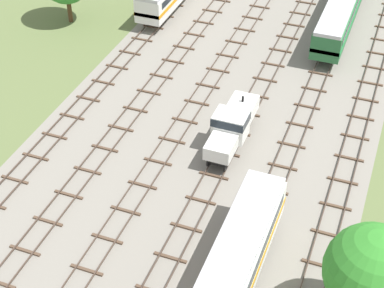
# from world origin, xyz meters

# --- Properties ---
(ground_plane) EXTENTS (480.00, 480.00, 0.00)m
(ground_plane) POSITION_xyz_m (0.00, 56.00, 0.00)
(ground_plane) COLOR #5B6B3D
(ballast_bed) EXTENTS (28.06, 176.00, 0.01)m
(ballast_bed) POSITION_xyz_m (0.00, 56.00, 0.00)
(ballast_bed) COLOR gray
(ballast_bed) RESTS_ON ground
(track_far_left) EXTENTS (2.40, 126.00, 0.29)m
(track_far_left) POSITION_xyz_m (-12.03, 57.00, 0.14)
(track_far_left) COLOR #47382D
(track_far_left) RESTS_ON ground
(track_left) EXTENTS (2.40, 126.00, 0.29)m
(track_left) POSITION_xyz_m (-7.22, 57.00, 0.14)
(track_left) COLOR #47382D
(track_left) RESTS_ON ground
(track_centre_left) EXTENTS (2.40, 126.00, 0.29)m
(track_centre_left) POSITION_xyz_m (-2.41, 57.00, 0.14)
(track_centre_left) COLOR #47382D
(track_centre_left) RESTS_ON ground
(track_centre) EXTENTS (2.40, 126.00, 0.29)m
(track_centre) POSITION_xyz_m (2.41, 57.00, 0.14)
(track_centre) COLOR #47382D
(track_centre) RESTS_ON ground
(track_centre_right) EXTENTS (2.40, 126.00, 0.29)m
(track_centre_right) POSITION_xyz_m (7.22, 57.00, 0.14)
(track_centre_right) COLOR #47382D
(track_centre_right) RESTS_ON ground
(track_right) EXTENTS (2.40, 126.00, 0.29)m
(track_right) POSITION_xyz_m (12.03, 57.00, 0.14)
(track_right) COLOR #47382D
(track_right) RESTS_ON ground
(shunter_loco_centre_near) EXTENTS (2.74, 8.46, 3.10)m
(shunter_loco_centre_near) POSITION_xyz_m (2.41, 53.90, 2.01)
(shunter_loco_centre_near) COLOR white
(shunter_loco_centre_near) RESTS_ON ground
(passenger_coach_centre_right_mid) EXTENTS (2.96, 22.00, 3.80)m
(passenger_coach_centre_right_mid) POSITION_xyz_m (7.22, 78.98, 2.61)
(passenger_coach_centre_right_mid) COLOR #286638
(passenger_coach_centre_right_mid) RESTS_ON ground
(lineside_tree_0) EXTENTS (5.63, 5.63, 7.81)m
(lineside_tree_0) POSITION_xyz_m (15.20, 39.72, 4.98)
(lineside_tree_0) COLOR #4C331E
(lineside_tree_0) RESTS_ON ground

